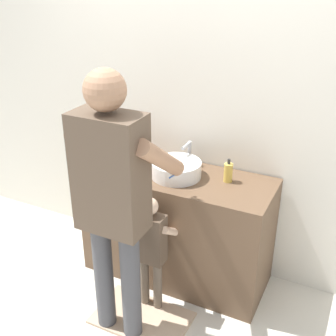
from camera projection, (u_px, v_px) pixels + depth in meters
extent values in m
plane|color=silver|center=(159.00, 296.00, 3.10)|extent=(14.00, 14.00, 0.00)
cube|color=silver|center=(197.00, 94.00, 3.02)|extent=(4.40, 0.08, 2.70)
cube|color=brown|center=(177.00, 226.00, 3.16)|extent=(1.35, 0.54, 0.85)
cylinder|color=white|center=(176.00, 169.00, 2.94)|extent=(0.35, 0.35, 0.11)
cylinder|color=silver|center=(176.00, 168.00, 2.93)|extent=(0.28, 0.28, 0.09)
cylinder|color=#B7BABF|center=(189.00, 153.00, 3.10)|extent=(0.03, 0.03, 0.18)
cylinder|color=#B7BABF|center=(186.00, 146.00, 3.02)|extent=(0.02, 0.12, 0.02)
cylinder|color=#B7BABF|center=(181.00, 159.00, 3.16)|extent=(0.04, 0.04, 0.05)
cylinder|color=#B7BABF|center=(198.00, 163.00, 3.10)|extent=(0.04, 0.04, 0.05)
cylinder|color=#D86666|center=(128.00, 160.00, 3.10)|extent=(0.07, 0.07, 0.09)
cylinder|color=orange|center=(125.00, 153.00, 3.08)|extent=(0.02, 0.03, 0.17)
cube|color=white|center=(125.00, 141.00, 3.04)|extent=(0.01, 0.02, 0.02)
cylinder|color=#E5387F|center=(127.00, 154.00, 3.06)|extent=(0.04, 0.02, 0.17)
cube|color=white|center=(127.00, 142.00, 3.02)|extent=(0.01, 0.02, 0.02)
cylinder|color=gold|center=(228.00, 173.00, 2.86)|extent=(0.06, 0.06, 0.13)
cylinder|color=#2D2D2D|center=(229.00, 162.00, 2.83)|extent=(0.02, 0.02, 0.04)
cube|color=#CCAD8E|center=(142.00, 318.00, 2.89)|extent=(0.64, 0.40, 0.02)
cylinder|color=#6B5B4C|center=(145.00, 281.00, 2.94)|extent=(0.06, 0.06, 0.40)
cylinder|color=#6B5B4C|center=(158.00, 286.00, 2.90)|extent=(0.06, 0.06, 0.40)
cube|color=brown|center=(150.00, 238.00, 2.76)|extent=(0.20, 0.11, 0.35)
sphere|color=beige|center=(150.00, 206.00, 2.66)|extent=(0.11, 0.11, 0.11)
cylinder|color=beige|center=(142.00, 223.00, 2.87)|extent=(0.05, 0.24, 0.19)
cylinder|color=beige|center=(172.00, 231.00, 2.78)|extent=(0.05, 0.24, 0.19)
cylinder|color=#47474C|center=(104.00, 276.00, 2.69)|extent=(0.12, 0.12, 0.79)
cylinder|color=#47474C|center=(131.00, 286.00, 2.61)|extent=(0.12, 0.12, 0.79)
cube|color=brown|center=(110.00, 174.00, 2.33)|extent=(0.40, 0.22, 0.69)
sphere|color=#A87A5B|center=(105.00, 90.00, 2.13)|extent=(0.22, 0.22, 0.22)
cylinder|color=#A87A5B|center=(96.00, 145.00, 2.54)|extent=(0.10, 0.48, 0.38)
cylinder|color=#A87A5B|center=(161.00, 159.00, 2.36)|extent=(0.10, 0.48, 0.38)
cylinder|color=blue|center=(175.00, 175.00, 2.59)|extent=(0.01, 0.14, 0.03)
cube|color=white|center=(180.00, 168.00, 2.65)|extent=(0.01, 0.02, 0.02)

